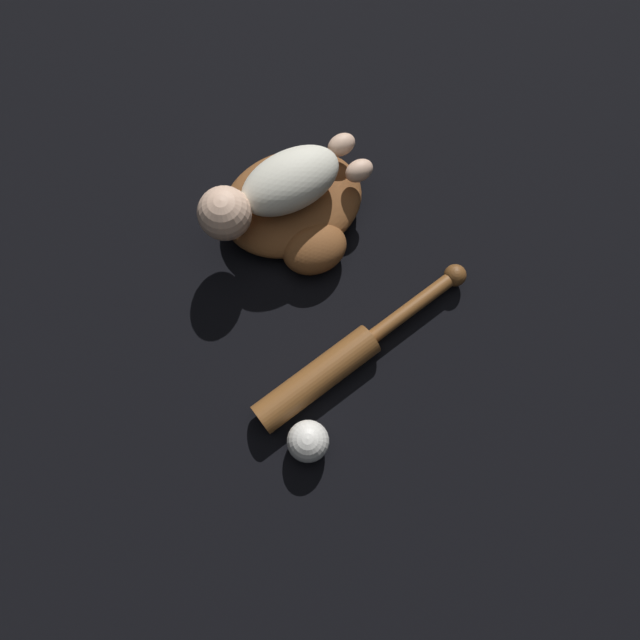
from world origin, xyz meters
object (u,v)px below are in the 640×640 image
(baby_figure, at_px, (274,189))
(baseball, at_px, (308,441))
(baseball_glove, at_px, (296,210))
(baseball_bat, at_px, (340,361))

(baby_figure, bearing_deg, baseball, 60.41)
(baseball_glove, height_order, baseball, baseball_glove)
(baseball_glove, relative_size, baby_figure, 0.94)
(baseball_glove, bearing_deg, baseball_bat, 67.97)
(baby_figure, distance_m, baseball_bat, 0.34)
(baseball_glove, height_order, baseball_bat, baseball_glove)
(baseball_glove, distance_m, baby_figure, 0.09)
(baby_figure, bearing_deg, baseball_bat, 74.17)
(baseball_bat, distance_m, baseball, 0.16)
(baseball_bat, bearing_deg, baseball_glove, -112.03)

